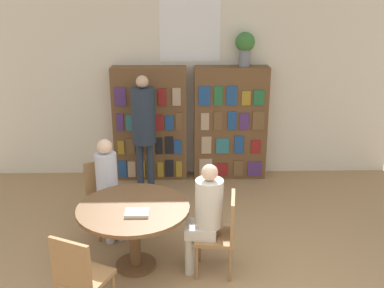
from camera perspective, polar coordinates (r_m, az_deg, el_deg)
The scene contains 12 objects.
wall_back at distance 6.97m, azimuth -0.26°, elevation 8.05°, with size 6.40×0.07×3.00m.
bookshelf_left at distance 6.95m, azimuth -5.34°, elevation 2.55°, with size 1.12×0.34×1.75m.
bookshelf_right at distance 6.97m, azimuth 4.87°, elevation 2.63°, with size 1.12×0.34×1.75m.
flower_vase at distance 6.76m, azimuth 6.74°, elevation 12.31°, with size 0.29×0.29×0.50m.
reading_table at distance 4.78m, azimuth -7.41°, elevation -9.18°, with size 1.17×1.17×0.71m.
chair_near_camera at distance 4.20m, azimuth -14.08°, elevation -15.81°, with size 0.53×0.53×0.88m.
chair_left_side at distance 5.61m, azimuth -11.09°, elevation -6.16°, with size 0.54×0.54×0.88m.
chair_far_side at distance 4.72m, azimuth 3.85°, elevation -10.94°, with size 0.45×0.45×0.88m.
seated_reader_left at distance 5.37m, azimuth -10.58°, elevation -4.96°, with size 0.38×0.40×1.22m.
seated_reader_right at distance 4.63m, azimuth 1.70°, elevation -8.63°, with size 0.40×0.32×1.21m.
librarian_standing at distance 6.42m, azimuth -6.15°, elevation 2.94°, with size 0.34×0.61×1.72m.
open_book_on_table at distance 4.57m, azimuth -7.00°, elevation -8.66°, with size 0.24×0.18×0.03m.
Camera 1 is at (-0.12, -3.18, 2.85)m, focal length 42.00 mm.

